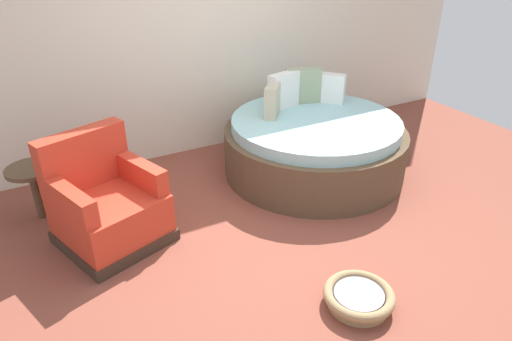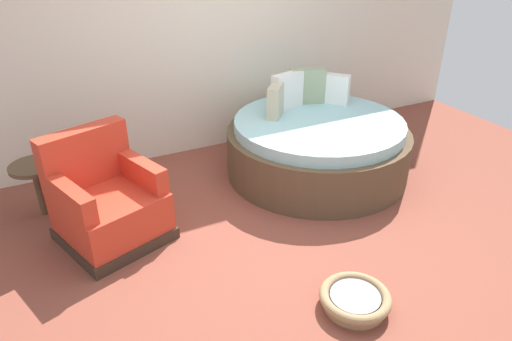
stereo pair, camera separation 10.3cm
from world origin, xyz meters
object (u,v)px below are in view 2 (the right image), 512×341
Objects in this scene: round_daybed at (317,145)px; side_table at (36,174)px; red_armchair at (107,203)px; pet_basket at (355,299)px.

round_daybed is 3.75× the size of side_table.
side_table is at bearing 127.08° from red_armchair.
side_table is (-1.86, 2.32, 0.35)m from pet_basket.
round_daybed reaches higher than pet_basket.
round_daybed reaches higher than side_table.
round_daybed is 2.80m from side_table.
side_table is at bearing 128.70° from pet_basket.
pet_basket is at bearing -50.68° from red_armchair.
round_daybed is 1.93× the size of red_armchair.
round_daybed is at bearing -9.23° from side_table.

